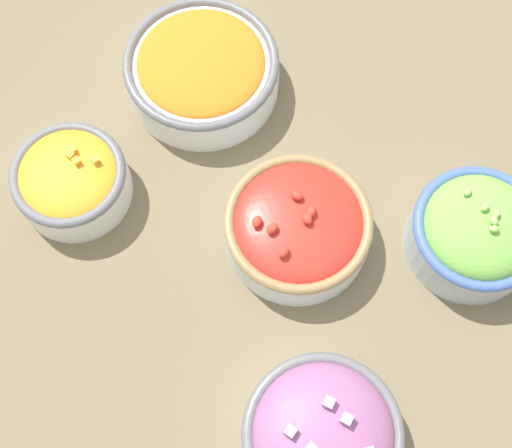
{
  "coord_description": "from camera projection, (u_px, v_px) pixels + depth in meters",
  "views": [
    {
      "loc": [
        0.17,
        -0.23,
        0.76
      ],
      "look_at": [
        0.0,
        0.0,
        0.03
      ],
      "focal_mm": 50.0,
      "sensor_mm": 36.0,
      "label": 1
    }
  ],
  "objects": [
    {
      "name": "bowl_squash",
      "position": [
        71.0,
        180.0,
        0.8
      ],
      "size": [
        0.13,
        0.13,
        0.07
      ],
      "color": "white",
      "rests_on": "ground_plane"
    },
    {
      "name": "bowl_red_onion",
      "position": [
        322.0,
        435.0,
        0.7
      ],
      "size": [
        0.16,
        0.16,
        0.08
      ],
      "color": "white",
      "rests_on": "ground_plane"
    },
    {
      "name": "bowl_carrots",
      "position": [
        202.0,
        70.0,
        0.85
      ],
      "size": [
        0.19,
        0.19,
        0.06
      ],
      "color": "white",
      "rests_on": "ground_plane"
    },
    {
      "name": "bowl_cherry_tomatoes",
      "position": [
        298.0,
        227.0,
        0.78
      ],
      "size": [
        0.16,
        0.16,
        0.07
      ],
      "color": "silver",
      "rests_on": "ground_plane"
    },
    {
      "name": "bowl_lettuce",
      "position": [
        476.0,
        232.0,
        0.77
      ],
      "size": [
        0.14,
        0.14,
        0.09
      ],
      "color": "#B2C1CC",
      "rests_on": "ground_plane"
    },
    {
      "name": "ground_plane",
      "position": [
        256.0,
        233.0,
        0.81
      ],
      "size": [
        3.0,
        3.0,
        0.0
      ],
      "primitive_type": "plane",
      "color": "#75664C"
    }
  ]
}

